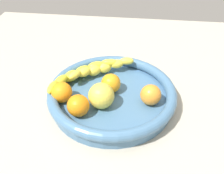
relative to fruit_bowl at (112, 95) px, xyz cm
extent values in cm
cube|color=#AFA795|center=(0.00, 0.00, -4.24)|extent=(120.00, 120.00, 3.00)
cylinder|color=teal|center=(0.00, 0.00, -1.52)|extent=(32.94, 32.94, 2.45)
torus|color=teal|center=(0.00, 0.00, 1.15)|extent=(34.96, 34.96, 2.88)
ellipsoid|color=yellow|center=(-2.95, -12.53, 3.34)|extent=(4.54, 2.75, 2.20)
ellipsoid|color=yellow|center=(0.39, -11.78, 2.57)|extent=(4.90, 3.86, 2.68)
ellipsoid|color=yellow|center=(3.54, -10.44, 1.79)|extent=(5.26, 4.80, 3.15)
ellipsoid|color=yellow|center=(6.40, -8.57, 1.79)|extent=(5.31, 5.13, 3.15)
ellipsoid|color=yellow|center=(8.88, -6.22, 2.57)|extent=(4.84, 4.98, 2.68)
ellipsoid|color=yellow|center=(10.91, -3.47, 3.34)|extent=(4.11, 4.80, 2.20)
ellipsoid|color=yellow|center=(2.05, -11.32, 3.19)|extent=(5.45, 2.82, 2.11)
ellipsoid|color=yellow|center=(6.05, -10.21, 2.45)|extent=(5.80, 4.41, 2.57)
ellipsoid|color=yellow|center=(9.62, -8.08, 1.70)|extent=(5.96, 5.60, 3.02)
ellipsoid|color=yellow|center=(12.52, -5.11, 1.70)|extent=(5.54, 5.98, 3.02)
ellipsoid|color=yellow|center=(14.55, -1.48, 2.45)|extent=(4.30, 5.79, 2.57)
ellipsoid|color=yellow|center=(15.55, 2.55, 3.19)|extent=(2.69, 5.42, 2.11)
sphere|color=orange|center=(-10.33, 1.73, 2.45)|extent=(5.49, 5.49, 5.49)
sphere|color=orange|center=(0.57, -1.97, 2.41)|extent=(5.41, 5.41, 5.41)
sphere|color=orange|center=(7.37, 8.19, 2.51)|extent=(5.61, 5.61, 5.61)
sphere|color=orange|center=(12.87, 3.53, 2.48)|extent=(5.55, 5.55, 5.55)
sphere|color=yellow|center=(2.21, 4.39, 3.08)|extent=(6.75, 6.75, 6.75)
camera|label=1|loc=(-6.59, 53.83, 44.68)|focal=41.12mm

